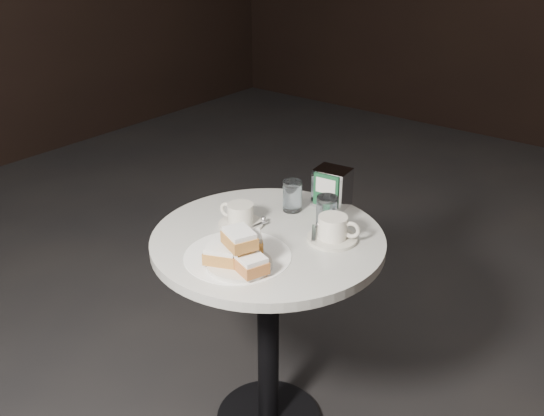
% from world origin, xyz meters
% --- Properties ---
extents(cafe_table, '(0.70, 0.70, 0.74)m').
position_xyz_m(cafe_table, '(0.00, 0.00, 0.55)').
color(cafe_table, black).
rests_on(cafe_table, ground).
extents(sugar_spill, '(0.37, 0.37, 0.00)m').
position_xyz_m(sugar_spill, '(0.01, -0.15, 0.75)').
color(sugar_spill, white).
rests_on(sugar_spill, cafe_table).
extents(beignet_plate, '(0.20, 0.20, 0.12)m').
position_xyz_m(beignet_plate, '(0.05, -0.19, 0.79)').
color(beignet_plate, silver).
rests_on(beignet_plate, cafe_table).
extents(coffee_cup_left, '(0.15, 0.15, 0.07)m').
position_xyz_m(coffee_cup_left, '(-0.11, 0.00, 0.78)').
color(coffee_cup_left, silver).
rests_on(coffee_cup_left, cafe_table).
extents(coffee_cup_right, '(0.19, 0.19, 0.08)m').
position_xyz_m(coffee_cup_right, '(0.17, 0.10, 0.78)').
color(coffee_cup_right, silver).
rests_on(coffee_cup_right, cafe_table).
extents(water_glass_left, '(0.08, 0.08, 0.10)m').
position_xyz_m(water_glass_left, '(-0.05, 0.19, 0.79)').
color(water_glass_left, white).
rests_on(water_glass_left, cafe_table).
extents(water_glass_right, '(0.07, 0.07, 0.10)m').
position_xyz_m(water_glass_right, '(0.11, 0.15, 0.79)').
color(water_glass_right, white).
rests_on(water_glass_right, cafe_table).
extents(napkin_dispenser, '(0.12, 0.10, 0.13)m').
position_xyz_m(napkin_dispenser, '(0.03, 0.30, 0.81)').
color(napkin_dispenser, silver).
rests_on(napkin_dispenser, cafe_table).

